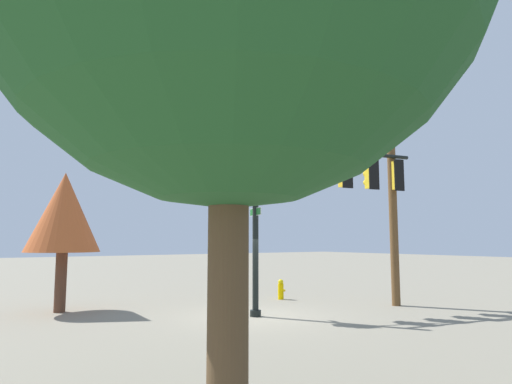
{
  "coord_description": "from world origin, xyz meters",
  "views": [
    {
      "loc": [
        -8.38,
        -12.05,
        2.46
      ],
      "look_at": [
        -0.29,
        -0.44,
        4.02
      ],
      "focal_mm": 30.93,
      "sensor_mm": 36.0,
      "label": 1
    }
  ],
  "objects_px": {
    "utility_pole": "(392,188)",
    "tree_near": "(64,213)",
    "fire_hydrant": "(281,289)",
    "signal_pole_assembly": "(317,180)"
  },
  "relations": [
    {
      "from": "signal_pole_assembly",
      "to": "tree_near",
      "type": "distance_m",
      "value": 9.04
    },
    {
      "from": "utility_pole",
      "to": "tree_near",
      "type": "height_order",
      "value": "utility_pole"
    },
    {
      "from": "signal_pole_assembly",
      "to": "tree_near",
      "type": "height_order",
      "value": "signal_pole_assembly"
    },
    {
      "from": "signal_pole_assembly",
      "to": "utility_pole",
      "type": "relative_size",
      "value": 0.8
    },
    {
      "from": "utility_pole",
      "to": "fire_hydrant",
      "type": "xyz_separation_m",
      "value": [
        -2.5,
        3.91,
        -4.08
      ]
    },
    {
      "from": "fire_hydrant",
      "to": "utility_pole",
      "type": "bearing_deg",
      "value": -57.43
    },
    {
      "from": "fire_hydrant",
      "to": "tree_near",
      "type": "bearing_deg",
      "value": 168.2
    },
    {
      "from": "signal_pole_assembly",
      "to": "fire_hydrant",
      "type": "xyz_separation_m",
      "value": [
        0.91,
        3.3,
        -4.19
      ]
    },
    {
      "from": "signal_pole_assembly",
      "to": "utility_pole",
      "type": "distance_m",
      "value": 3.46
    },
    {
      "from": "signal_pole_assembly",
      "to": "utility_pole",
      "type": "xyz_separation_m",
      "value": [
        3.41,
        -0.61,
        -0.11
      ]
    }
  ]
}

